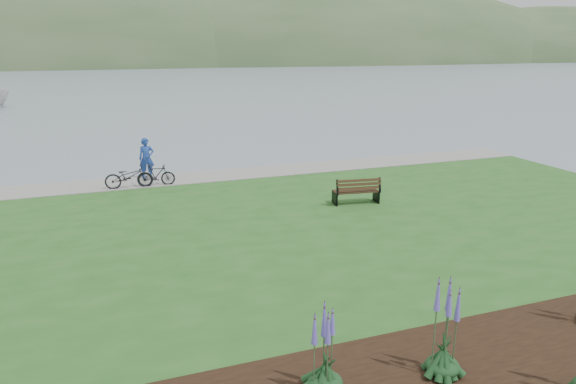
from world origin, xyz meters
name	(u,v)px	position (x,y,z in m)	size (l,w,h in m)	color
ground	(232,237)	(0.00, 0.00, 0.00)	(600.00, 600.00, 0.00)	slate
lawn	(248,253)	(0.00, -2.00, 0.20)	(34.00, 20.00, 0.40)	#23551E
shoreline_path	(196,177)	(0.00, 6.90, 0.42)	(34.00, 2.20, 0.03)	gray
garden_bed	(531,381)	(3.00, -9.80, 0.42)	(24.00, 4.40, 0.04)	black
far_hillside	(171,65)	(20.00, 170.00, 0.00)	(580.00, 80.00, 38.00)	#39542F
park_bench	(357,190)	(5.01, 0.82, 0.92)	(1.78, 0.92, 1.06)	#312013
person	(146,155)	(-2.03, 7.50, 1.48)	(0.78, 0.54, 2.15)	#203F94
bicycle_a	(129,176)	(-2.90, 6.04, 0.91)	(1.95, 0.68, 1.02)	black
bicycle_b	(156,175)	(-1.79, 6.05, 0.86)	(1.53, 0.44, 0.92)	black
echium_4	(326,352)	(-0.54, -8.83, 1.19)	(0.62, 0.62, 1.88)	#133519
echium_5	(446,332)	(1.64, -9.11, 1.29)	(0.62, 0.62, 2.10)	#133519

